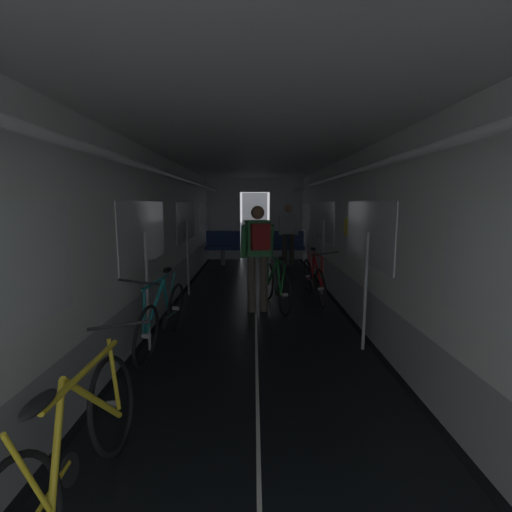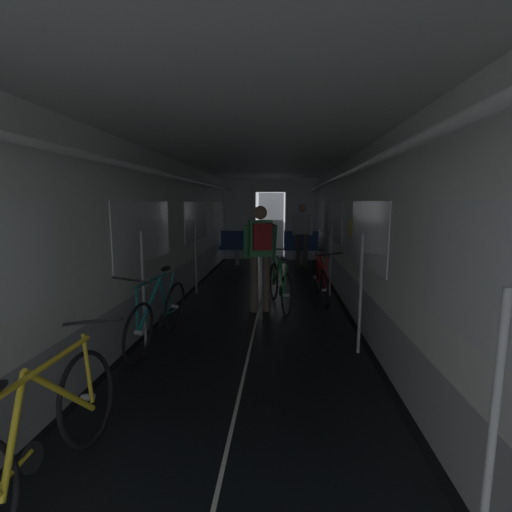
{
  "view_description": "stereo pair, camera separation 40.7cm",
  "coord_description": "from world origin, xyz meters",
  "views": [
    {
      "loc": [
        -0.03,
        -1.97,
        1.73
      ],
      "look_at": [
        0.0,
        3.12,
        0.98
      ],
      "focal_mm": 25.21,
      "sensor_mm": 36.0,
      "label": 1
    },
    {
      "loc": [
        0.38,
        -1.96,
        1.73
      ],
      "look_at": [
        0.0,
        3.12,
        0.98
      ],
      "focal_mm": 25.21,
      "sensor_mm": 36.0,
      "label": 2
    }
  ],
  "objects": [
    {
      "name": "train_car_shell",
      "position": [
        -0.0,
        3.6,
        1.7
      ],
      "size": [
        3.14,
        12.34,
        2.57
      ],
      "color": "black",
      "rests_on": "ground"
    },
    {
      "name": "ground_plane",
      "position": [
        0.0,
        0.0,
        0.0
      ],
      "size": [
        60.0,
        60.0,
        0.0
      ],
      "primitive_type": "plane",
      "color": "black"
    },
    {
      "name": "bicycle_red",
      "position": [
        1.04,
        4.3,
        0.38
      ],
      "size": [
        0.44,
        1.69,
        0.95
      ],
      "color": "black",
      "rests_on": "ground"
    },
    {
      "name": "person_standing_near_bench",
      "position": [
        0.9,
        7.7,
        0.98
      ],
      "size": [
        0.53,
        0.23,
        1.69
      ],
      "color": "brown",
      "rests_on": "ground"
    },
    {
      "name": "bicycle_green_in_aisle",
      "position": [
        0.34,
        3.87,
        0.38
      ],
      "size": [
        0.55,
        1.66,
        0.94
      ],
      "color": "black",
      "rests_on": "ground"
    },
    {
      "name": "bench_seat_far_right",
      "position": [
        0.9,
        8.07,
        0.57
      ],
      "size": [
        0.98,
        0.51,
        0.95
      ],
      "color": "gray",
      "rests_on": "ground"
    },
    {
      "name": "bench_seat_far_left",
      "position": [
        -0.9,
        8.07,
        0.57
      ],
      "size": [
        0.98,
        0.51,
        0.95
      ],
      "color": "gray",
      "rests_on": "ground"
    },
    {
      "name": "bicycle_teal",
      "position": [
        -1.13,
        2.18,
        0.38
      ],
      "size": [
        0.45,
        1.69,
        0.95
      ],
      "color": "black",
      "rests_on": "ground"
    },
    {
      "name": "person_cyclist_aisle",
      "position": [
        0.03,
        3.61,
        1.02
      ],
      "size": [
        0.56,
        0.45,
        1.69
      ],
      "color": "brown",
      "rests_on": "ground"
    },
    {
      "name": "bicycle_yellow",
      "position": [
        -1.03,
        -0.14,
        0.38
      ],
      "size": [
        0.44,
        1.69,
        0.96
      ],
      "color": "black",
      "rests_on": "ground"
    }
  ]
}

